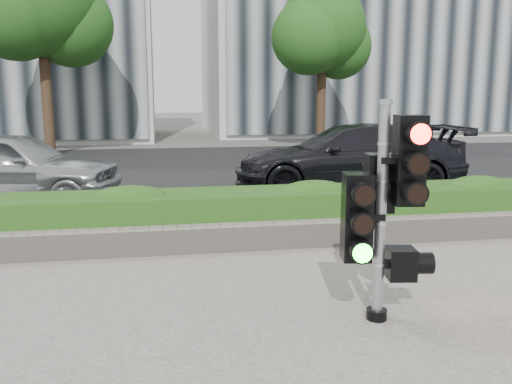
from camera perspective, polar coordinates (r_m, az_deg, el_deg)
ground at (r=5.63m, az=-1.66°, el=-11.73°), size 120.00×120.00×0.00m
road at (r=15.33m, az=-7.16°, el=2.28°), size 60.00×13.00×0.02m
curb at (r=8.60m, az=-4.75°, el=-3.57°), size 60.00×0.25×0.12m
stone_wall at (r=7.36m, az=-3.85°, el=-4.81°), size 12.00×0.32×0.34m
hedge at (r=7.95m, az=-4.37°, el=-2.42°), size 12.00×1.00×0.68m
building_right at (r=32.61m, az=11.64°, el=16.88°), size 18.00×10.00×12.00m
tree_left at (r=20.30m, az=-21.74°, el=17.85°), size 4.61×4.03×7.34m
tree_right at (r=21.77m, az=6.93°, el=16.41°), size 4.10×3.58×6.53m
traffic_signal at (r=5.05m, az=13.28°, el=-0.91°), size 0.73×0.57×2.04m
car_silver at (r=11.53m, az=-24.40°, el=2.46°), size 4.41×2.45×1.42m
car_dark at (r=12.07m, az=9.74°, el=3.62°), size 5.13×2.32×1.46m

